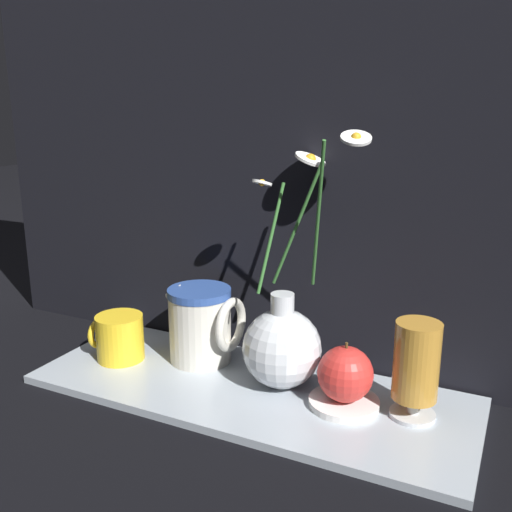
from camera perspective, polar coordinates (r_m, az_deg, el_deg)
ground_plane at (r=0.89m, az=-0.75°, el=-13.61°), size 6.00×6.00×0.00m
shelf at (r=0.88m, az=-0.76°, el=-13.27°), size 0.66×0.25×0.01m
backdrop_wall at (r=0.91m, az=3.38°, el=22.91°), size 1.16×0.02×1.10m
vase_with_flowers at (r=0.86m, az=2.67°, el=-8.71°), size 0.18×0.16×0.38m
yellow_mug at (r=0.98m, az=-13.56°, el=-7.89°), size 0.09×0.08×0.08m
ceramic_pitcher at (r=0.94m, az=-5.44°, el=-6.53°), size 0.13×0.10×0.13m
tea_glass at (r=0.80m, az=15.73°, el=-10.39°), size 0.06×0.06×0.14m
saucer_plate at (r=0.84m, az=8.79°, el=-14.28°), size 0.10×0.10×0.01m
orange_fruit at (r=0.82m, az=8.92°, el=-11.58°), size 0.08×0.08×0.09m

